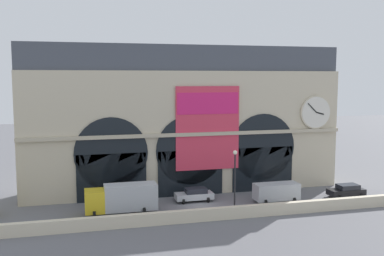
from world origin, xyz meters
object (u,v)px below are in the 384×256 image
(box_truck_midwest, at_px, (122,198))
(street_lamp_quayside, at_px, (235,174))
(car_east, at_px, (347,191))
(car_center, at_px, (194,194))
(van_mideast, at_px, (276,191))

(box_truck_midwest, bearing_deg, street_lamp_quayside, -18.01)
(car_east, xyz_separation_m, street_lamp_quayside, (-15.55, -3.46, 3.61))
(box_truck_midwest, relative_size, car_east, 1.70)
(car_center, bearing_deg, street_lamp_quayside, -67.28)
(box_truck_midwest, distance_m, van_mideast, 17.67)
(car_east, relative_size, street_lamp_quayside, 0.64)
(van_mideast, height_order, car_east, van_mideast)
(car_east, bearing_deg, street_lamp_quayside, -167.47)
(box_truck_midwest, relative_size, van_mideast, 1.44)
(van_mideast, bearing_deg, street_lamp_quayside, -150.74)
(car_center, distance_m, car_east, 18.41)
(box_truck_midwest, distance_m, street_lamp_quayside, 12.11)
(box_truck_midwest, relative_size, street_lamp_quayside, 1.09)
(box_truck_midwest, bearing_deg, car_east, -0.42)
(car_center, bearing_deg, box_truck_midwest, -162.84)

